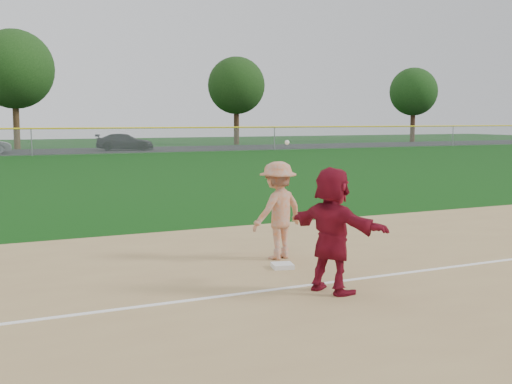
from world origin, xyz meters
name	(u,v)px	position (x,y,z in m)	size (l,w,h in m)	color
ground	(293,275)	(0.00, 0.00, 0.00)	(160.00, 160.00, 0.00)	#0C3A0B
foul_line	(316,284)	(0.00, -0.80, 0.03)	(60.00, 0.10, 0.01)	white
parking_asphalt	(24,152)	(0.00, 46.00, 0.01)	(120.00, 10.00, 0.01)	black
first_base	(282,266)	(0.04, 0.47, 0.06)	(0.37, 0.37, 0.08)	silver
base_runner	(332,230)	(-0.02, -1.28, 1.00)	(1.82, 0.58, 1.96)	maroon
car_right	(125,142)	(8.19, 45.24, 0.72)	(1.99, 4.90, 1.42)	black
first_base_play	(278,210)	(0.33, 1.22, 0.96)	(1.37, 1.26, 2.31)	#A0A0A2
outfield_fence	(31,129)	(0.00, 40.00, 1.96)	(110.00, 0.12, 110.00)	#999EA0
tree_2	(14,69)	(0.00, 51.50, 7.06)	(7.00, 7.00, 10.58)	#3C2A16
tree_3	(236,86)	(22.00, 52.80, 6.16)	(6.00, 6.00, 9.19)	#322012
tree_4	(414,92)	(44.00, 51.20, 5.85)	(5.60, 5.60, 8.67)	#341E12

